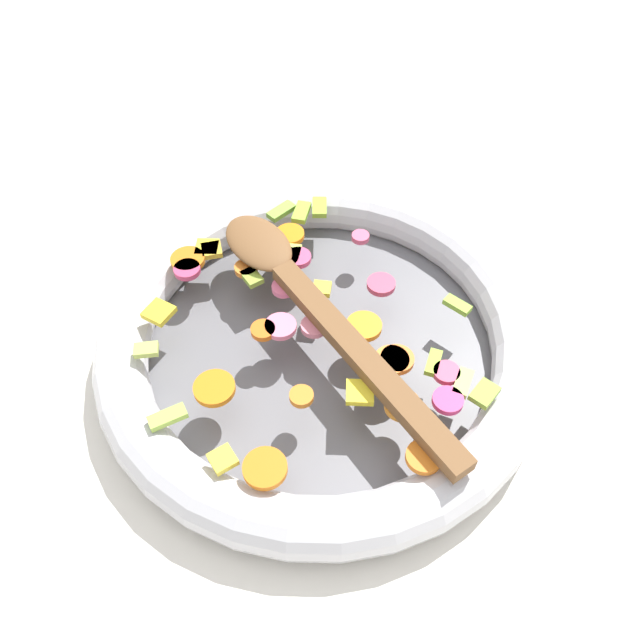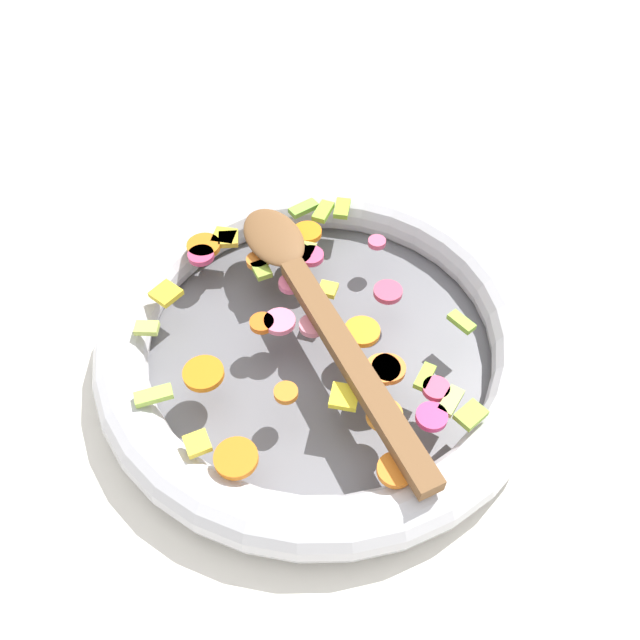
# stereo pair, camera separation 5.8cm
# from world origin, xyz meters

# --- Properties ---
(ground_plane) EXTENTS (4.00, 4.00, 0.00)m
(ground_plane) POSITION_xyz_m (0.00, 0.00, 0.00)
(ground_plane) COLOR silver
(skillet) EXTENTS (0.43, 0.43, 0.05)m
(skillet) POSITION_xyz_m (0.00, 0.00, 0.02)
(skillet) COLOR slate
(skillet) RESTS_ON ground_plane
(chopped_vegetables) EXTENTS (0.31, 0.35, 0.01)m
(chopped_vegetables) POSITION_xyz_m (-0.01, 0.00, 0.05)
(chopped_vegetables) COLOR orange
(chopped_vegetables) RESTS_ON skillet
(wooden_spoon) EXTENTS (0.15, 0.34, 0.01)m
(wooden_spoon) POSITION_xyz_m (-0.01, 0.02, 0.06)
(wooden_spoon) COLOR brown
(wooden_spoon) RESTS_ON chopped_vegetables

